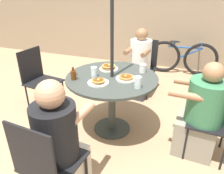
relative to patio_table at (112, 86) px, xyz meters
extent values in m
plane|color=tan|center=(0.00, 0.00, -0.63)|extent=(12.00, 12.00, 0.00)
cube|color=gray|center=(0.00, 2.61, 0.32)|extent=(10.00, 0.06, 1.91)
cylinder|color=#383D38|center=(0.00, 0.00, -0.62)|extent=(0.47, 0.47, 0.01)
cylinder|color=#383D38|center=(0.00, 0.00, -0.27)|extent=(0.09, 0.09, 0.72)
cylinder|color=#383D38|center=(0.00, 0.00, 0.11)|extent=(1.09, 1.09, 0.03)
cylinder|color=black|center=(0.00, 0.00, 0.53)|extent=(0.04, 0.04, 2.33)
cylinder|color=black|center=(0.28, 0.92, -0.42)|extent=(0.02, 0.02, 0.42)
cylinder|color=black|center=(-0.09, 0.95, -0.42)|extent=(0.02, 0.02, 0.42)
cylinder|color=black|center=(0.31, 1.29, -0.42)|extent=(0.02, 0.02, 0.42)
cylinder|color=black|center=(-0.06, 1.33, -0.42)|extent=(0.02, 0.02, 0.42)
cube|color=black|center=(0.11, 1.12, -0.20)|extent=(0.48, 0.48, 0.02)
cube|color=black|center=(0.13, 1.33, 0.04)|extent=(0.42, 0.06, 0.46)
cube|color=#3D3D42|center=(0.10, 1.01, -0.42)|extent=(0.35, 0.38, 0.42)
cylinder|color=white|center=(0.11, 1.06, 0.05)|extent=(0.34, 0.34, 0.53)
sphere|color=brown|center=(0.11, 1.06, 0.40)|extent=(0.19, 0.19, 0.19)
cylinder|color=brown|center=(0.22, 0.87, 0.18)|extent=(0.10, 0.30, 0.07)
cylinder|color=brown|center=(-0.05, 0.89, 0.18)|extent=(0.10, 0.30, 0.07)
cylinder|color=black|center=(-0.91, 0.32, -0.42)|extent=(0.02, 0.02, 0.42)
cylinder|color=black|center=(-0.96, -0.05, -0.42)|extent=(0.02, 0.02, 0.42)
cylinder|color=black|center=(-1.27, 0.37, -0.42)|extent=(0.02, 0.02, 0.42)
cylinder|color=black|center=(-1.33, 0.00, -0.42)|extent=(0.02, 0.02, 0.42)
cube|color=black|center=(-1.12, 0.16, -0.20)|extent=(0.50, 0.50, 0.02)
cube|color=black|center=(-1.32, 0.19, 0.04)|extent=(0.08, 0.41, 0.46)
cylinder|color=black|center=(-0.28, -0.92, -0.42)|extent=(0.02, 0.02, 0.42)
cylinder|color=black|center=(0.09, -0.95, -0.42)|extent=(0.02, 0.02, 0.42)
cube|color=black|center=(-0.11, -1.12, -0.20)|extent=(0.48, 0.48, 0.02)
cube|color=black|center=(-0.13, -1.33, 0.04)|extent=(0.42, 0.06, 0.46)
cube|color=beige|center=(-0.10, -1.01, -0.42)|extent=(0.37, 0.41, 0.42)
cylinder|color=black|center=(-0.10, -1.06, 0.04)|extent=(0.36, 0.36, 0.51)
sphere|color=tan|center=(-0.10, -1.06, 0.40)|extent=(0.22, 0.22, 0.22)
cylinder|color=tan|center=(-0.23, -0.86, 0.16)|extent=(0.10, 0.30, 0.07)
cylinder|color=tan|center=(0.06, -0.89, 0.16)|extent=(0.10, 0.30, 0.07)
cylinder|color=black|center=(0.92, -0.26, -0.42)|extent=(0.02, 0.02, 0.42)
cylinder|color=black|center=(0.95, 0.11, -0.42)|extent=(0.02, 0.02, 0.42)
cylinder|color=black|center=(1.30, -0.29, -0.42)|extent=(0.02, 0.02, 0.42)
cylinder|color=black|center=(1.32, 0.08, -0.42)|extent=(0.02, 0.02, 0.42)
cube|color=black|center=(1.12, -0.09, -0.20)|extent=(0.47, 0.47, 0.02)
cube|color=gray|center=(1.00, -0.08, -0.42)|extent=(0.45, 0.41, 0.42)
cylinder|color=#38754C|center=(1.06, -0.08, 0.03)|extent=(0.40, 0.40, 0.47)
sphere|color=#A3704C|center=(1.06, -0.08, 0.35)|extent=(0.20, 0.20, 0.20)
cylinder|color=#A3704C|center=(0.85, -0.23, 0.14)|extent=(0.34, 0.10, 0.07)
cylinder|color=#A3704C|center=(0.87, 0.09, 0.14)|extent=(0.34, 0.10, 0.07)
cylinder|color=silver|center=(-0.12, 0.20, 0.13)|extent=(0.24, 0.24, 0.02)
cylinder|color=#AD7A3D|center=(-0.12, 0.21, 0.14)|extent=(0.17, 0.17, 0.01)
cylinder|color=#AD7A3D|center=(-0.12, 0.20, 0.15)|extent=(0.17, 0.17, 0.01)
cylinder|color=#AD7A3D|center=(-0.11, 0.21, 0.16)|extent=(0.16, 0.16, 0.01)
cylinder|color=#AD7A3D|center=(-0.12, 0.20, 0.17)|extent=(0.18, 0.18, 0.01)
ellipsoid|color=brown|center=(-0.12, 0.20, 0.18)|extent=(0.13, 0.12, 0.00)
cube|color=#F4E084|center=(-0.11, 0.20, 0.18)|extent=(0.03, 0.03, 0.01)
cylinder|color=silver|center=(0.18, -0.02, 0.13)|extent=(0.24, 0.24, 0.02)
cylinder|color=#AD7A3D|center=(0.18, -0.02, 0.14)|extent=(0.16, 0.16, 0.01)
cylinder|color=#AD7A3D|center=(0.18, -0.02, 0.15)|extent=(0.17, 0.17, 0.01)
ellipsoid|color=brown|center=(0.18, -0.02, 0.16)|extent=(0.13, 0.12, 0.00)
cube|color=#F4E084|center=(0.17, -0.02, 0.17)|extent=(0.02, 0.02, 0.01)
cylinder|color=silver|center=(-0.08, -0.23, 0.13)|extent=(0.24, 0.24, 0.02)
cylinder|color=#AD7A3D|center=(-0.08, -0.23, 0.14)|extent=(0.14, 0.14, 0.01)
cylinder|color=#AD7A3D|center=(-0.08, -0.22, 0.15)|extent=(0.15, 0.15, 0.01)
cylinder|color=#AD7A3D|center=(-0.07, -0.24, 0.16)|extent=(0.15, 0.15, 0.01)
ellipsoid|color=brown|center=(-0.08, -0.23, 0.17)|extent=(0.12, 0.11, 0.00)
cube|color=#F4E084|center=(-0.07, -0.24, 0.17)|extent=(0.02, 0.02, 0.01)
cylinder|color=#602D0F|center=(-0.39, -0.23, 0.17)|extent=(0.06, 0.06, 0.10)
cylinder|color=#602D0F|center=(-0.39, -0.23, 0.25)|extent=(0.03, 0.03, 0.04)
torus|color=#602D0F|center=(-0.36, -0.23, 0.19)|extent=(0.05, 0.01, 0.05)
cylinder|color=white|center=(0.31, 0.26, 0.17)|extent=(0.08, 0.08, 0.09)
cylinder|color=white|center=(0.31, 0.26, 0.22)|extent=(0.08, 0.08, 0.01)
cylinder|color=silver|center=(-0.20, -0.07, 0.18)|extent=(0.07, 0.07, 0.12)
cylinder|color=silver|center=(0.36, -0.19, 0.18)|extent=(0.07, 0.07, 0.13)
torus|color=black|center=(0.35, 2.26, -0.30)|extent=(0.67, 0.12, 0.67)
torus|color=black|center=(1.08, 2.33, -0.30)|extent=(0.67, 0.12, 0.67)
cylinder|color=#1E4C93|center=(0.71, 2.29, -0.07)|extent=(0.60, 0.09, 0.03)
cylinder|color=#1E4C93|center=(0.86, 2.31, -0.18)|extent=(0.46, 0.08, 0.26)
cylinder|color=#1E4C93|center=(0.53, 2.28, -0.02)|extent=(0.03, 0.03, 0.09)
ellipsoid|color=black|center=(0.53, 2.28, 0.04)|extent=(0.21, 0.09, 0.04)
cylinder|color=#1E4C93|center=(1.04, 2.33, -0.01)|extent=(0.07, 0.44, 0.03)
camera|label=1|loc=(0.80, -2.24, 1.15)|focal=35.00mm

